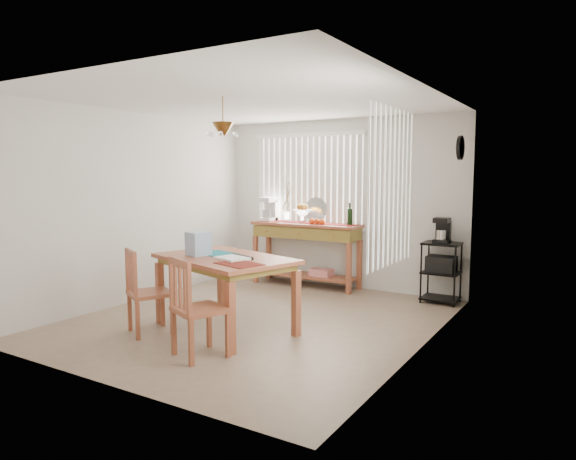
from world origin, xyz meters
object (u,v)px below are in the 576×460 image
Objects in this scene: sideboard at (307,239)px; dining_table at (225,265)px; wire_cart at (441,267)px; chair_right at (196,309)px; cart_items at (443,231)px; chair_left at (146,292)px.

dining_table is (0.33, -2.48, -0.01)m from sideboard.
chair_right is at bearing -113.34° from wire_cart.
wire_cart is at bearing 66.66° from chair_right.
cart_items is (0.00, 0.01, 0.49)m from wire_cart.
wire_cart is 0.88× the size of chair_left.
cart_items reaches higher than dining_table.
sideboard is 1.82× the size of chair_right.
sideboard is 2.13× the size of wire_cart.
cart_items is 0.19× the size of dining_table.
cart_items reaches higher than chair_left.
wire_cart is 0.47× the size of dining_table.
chair_right is (0.32, -0.85, -0.26)m from dining_table.
sideboard is at bearing 101.02° from chair_right.
cart_items is at bearing 66.71° from chair_right.
dining_table is at bearing 110.45° from chair_right.
sideboard is 5.17× the size of cart_items.
chair_left is (-2.42, -3.07, -0.04)m from wire_cart.
chair_left is 0.97× the size of chair_right.
chair_right is at bearing -69.55° from dining_table.
dining_table is 0.95m from chair_right.
sideboard reaches higher than wire_cart.
chair_right reaches higher than chair_left.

